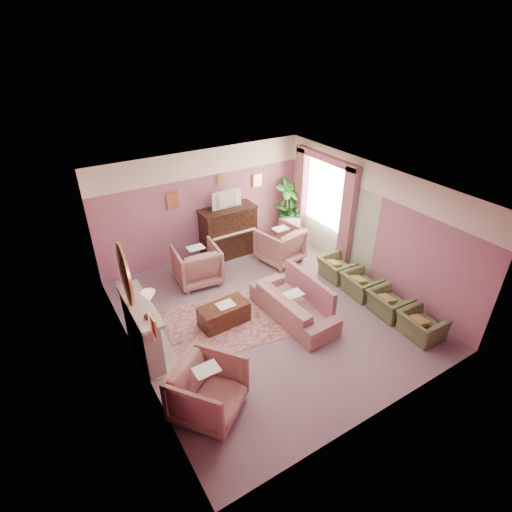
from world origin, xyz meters
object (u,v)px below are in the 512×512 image
floral_armchair_right (280,243)px  olive_chair_c (361,282)px  olive_chair_b (389,301)px  coffee_table (224,314)px  television (228,199)px  floral_armchair_front (208,388)px  sofa (293,301)px  floral_armchair_left (197,263)px  olive_chair_d (337,265)px  side_table (291,228)px  olive_chair_a (422,322)px  piano (229,232)px

floral_armchair_right → olive_chair_c: (0.69, -2.21, -0.17)m
olive_chair_b → floral_armchair_right: bearing=102.8°
coffee_table → olive_chair_b: olive_chair_b is taller
television → floral_armchair_front: bearing=-122.1°
sofa → floral_armchair_right: 2.34m
floral_armchair_left → floral_armchair_right: 2.22m
floral_armchair_front → olive_chair_d: (4.29, 1.90, -0.17)m
floral_armchair_left → olive_chair_b: (2.90, -3.24, -0.17)m
side_table → coffee_table: bearing=-145.6°
floral_armchair_left → floral_armchair_front: bearing=-111.6°
olive_chair_a → olive_chair_c: 1.64m
piano → floral_armchair_front: 5.01m
floral_armchair_front → olive_chair_b: 4.30m
sofa → olive_chair_d: (1.78, 0.67, -0.08)m
olive_chair_b → television: bearing=112.8°
coffee_table → floral_armchair_front: (-1.20, -1.80, 0.29)m
olive_chair_d → sofa: bearing=-159.2°
television → floral_armchair_front: size_ratio=0.78×
sofa → olive_chair_a: size_ratio=2.62×
floral_armchair_left → floral_armchair_front: (-1.39, -3.50, 0.00)m
olive_chair_b → sofa: bearing=151.5°
floral_armchair_right → olive_chair_a: size_ratio=1.30×
olive_chair_d → side_table: (0.23, 2.18, 0.01)m
sofa → floral_armchair_left: size_ratio=2.02×
olive_chair_a → side_table: (0.23, 4.64, 0.01)m
olive_chair_a → olive_chair_d: 2.46m
piano → floral_armchair_front: (-2.63, -4.26, -0.14)m
floral_armchair_left → olive_chair_d: 3.32m
piano → sofa: piano is taller
olive_chair_a → piano: bearing=109.0°
coffee_table → olive_chair_c: (3.09, -0.71, 0.12)m
television → olive_chair_c: size_ratio=1.01×
floral_armchair_left → olive_chair_c: size_ratio=1.30×
sofa → floral_armchair_left: floral_armchair_left is taller
sofa → floral_armchair_right: size_ratio=2.02×
piano → olive_chair_c: (1.66, -3.17, -0.31)m
coffee_table → floral_armchair_right: floral_armchair_right is taller
floral_armchair_left → floral_armchair_front: same height
olive_chair_b → olive_chair_c: same height
olive_chair_c → floral_armchair_front: bearing=-165.8°
television → olive_chair_b: 4.46m
coffee_table → olive_chair_a: (3.09, -2.35, 0.12)m
floral_armchair_front → olive_chair_c: size_ratio=1.30×
olive_chair_c → side_table: side_table is taller
piano → olive_chair_a: bearing=-71.0°
olive_chair_c → olive_chair_d: (0.00, 0.82, 0.00)m
coffee_table → floral_armchair_right: (2.41, 1.49, 0.29)m
floral_armchair_right → olive_chair_c: size_ratio=1.30×
television → sofa: (-0.12, -2.98, -1.18)m
piano → sofa: size_ratio=0.68×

